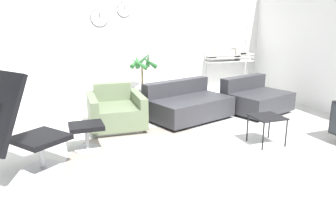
{
  "coord_description": "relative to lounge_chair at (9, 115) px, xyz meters",
  "views": [
    {
      "loc": [
        -1.3,
        -3.98,
        1.7
      ],
      "look_at": [
        0.2,
        0.19,
        0.55
      ],
      "focal_mm": 35.0,
      "sensor_mm": 36.0,
      "label": 1
    }
  ],
  "objects": [
    {
      "name": "armchair_red",
      "position": [
        1.39,
        1.45,
        -0.48
      ],
      "size": [
        0.89,
        0.95,
        0.68
      ],
      "rotation": [
        0.0,
        0.0,
        3.1
      ],
      "color": "silver",
      "rests_on": "ground_plane"
    },
    {
      "name": "shelf_unit",
      "position": [
        4.48,
        3.11,
        0.18
      ],
      "size": [
        1.16,
        0.28,
        2.05
      ],
      "color": "#BCBCC1",
      "rests_on": "ground_plane"
    },
    {
      "name": "potted_plant",
      "position": [
        2.22,
        2.81,
        -0.25
      ],
      "size": [
        0.62,
        0.58,
        1.09
      ],
      "color": "#333338",
      "rests_on": "ground_plane"
    },
    {
      "name": "couch_second",
      "position": [
        4.06,
        1.46,
        -0.5
      ],
      "size": [
        1.34,
        1.21,
        0.65
      ],
      "rotation": [
        0.0,
        0.0,
        3.46
      ],
      "color": "black",
      "rests_on": "ground_plane"
    },
    {
      "name": "ottoman",
      "position": [
        0.83,
        0.61,
        -0.48
      ],
      "size": [
        0.45,
        0.38,
        0.37
      ],
      "color": "#BCBCC1",
      "rests_on": "ground_plane"
    },
    {
      "name": "side_table",
      "position": [
        3.24,
        -0.01,
        -0.38
      ],
      "size": [
        0.42,
        0.42,
        0.41
      ],
      "color": "black",
      "rests_on": "ground_plane"
    },
    {
      "name": "lounge_chair",
      "position": [
        0.0,
        0.0,
        0.0
      ],
      "size": [
        1.08,
        0.99,
        1.28
      ],
      "rotation": [
        0.0,
        0.0,
        -0.94
      ],
      "color": "#BCBCC1",
      "rests_on": "ground_plane"
    },
    {
      "name": "round_rug",
      "position": [
        1.66,
        0.12,
        -0.74
      ],
      "size": [
        2.29,
        2.29,
        0.01
      ],
      "color": "gray",
      "rests_on": "ground_plane"
    },
    {
      "name": "couch_low",
      "position": [
        2.67,
        1.49,
        -0.5
      ],
      "size": [
        1.61,
        1.3,
        0.65
      ],
      "rotation": [
        0.0,
        0.0,
        3.46
      ],
      "color": "black",
      "rests_on": "ground_plane"
    },
    {
      "name": "wall_back",
      "position": [
        1.75,
        3.34,
        0.66
      ],
      "size": [
        12.0,
        0.09,
        2.8
      ],
      "color": "white",
      "rests_on": "ground_plane"
    },
    {
      "name": "ground_plane",
      "position": [
        1.75,
        0.33,
        -0.74
      ],
      "size": [
        12.0,
        12.0,
        0.0
      ],
      "primitive_type": "plane",
      "color": "silver"
    }
  ]
}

